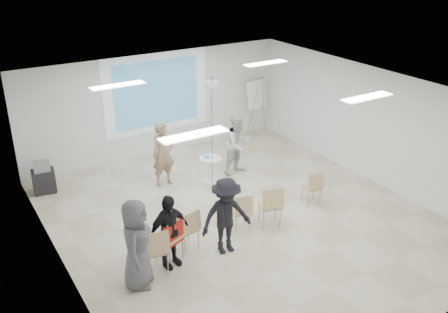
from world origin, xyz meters
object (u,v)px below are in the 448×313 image
player_left (163,150)px  laptop (186,227)px  av_cart (43,178)px  flipchart_easel (256,94)px  pedestal_table (210,168)px  chair_right_inner (271,203)px  chair_left_inner (188,227)px  audience_outer (136,239)px  chair_left_mid (172,236)px  chair_center (242,209)px  audience_mid (226,211)px  audience_left (168,227)px  chair_far_left (156,248)px  chair_right_far (313,186)px  player_right (238,141)px

player_left → laptop: player_left is taller
av_cart → flipchart_easel: bearing=12.4°
pedestal_table → chair_right_inner: 2.65m
pedestal_table → av_cart: size_ratio=0.85×
chair_left_inner → chair_right_inner: chair_right_inner is taller
laptop → audience_outer: bearing=15.2°
chair_right_inner → audience_outer: bearing=-153.2°
chair_left_mid → chair_right_inner: bearing=-20.6°
av_cart → laptop: bearing=-56.3°
audience_outer → chair_center: bearing=-46.4°
audience_mid → flipchart_easel: bearing=55.9°
player_left → chair_center: player_left is taller
audience_left → av_cart: bearing=96.6°
av_cart → chair_left_inner: bearing=-56.7°
flipchart_easel → pedestal_table: bearing=-151.0°
chair_far_left → chair_left_mid: chair_far_left is taller
chair_right_far → audience_mid: size_ratio=0.46×
av_cart → player_left: bearing=-14.8°
player_right → chair_far_left: 4.84m
audience_outer → pedestal_table: bearing=-16.0°
chair_far_left → laptop: 1.04m
chair_left_inner → chair_center: size_ratio=1.04×
chair_left_inner → audience_mid: 0.87m
chair_far_left → chair_right_inner: 2.89m
audience_left → audience_outer: size_ratio=0.90×
chair_far_left → pedestal_table: bearing=53.9°
audience_left → flipchart_easel: flipchart_easel is taller
audience_outer → av_cart: bearing=38.8°
laptop → audience_outer: 1.53m
laptop → chair_right_inner: bearing=162.3°
chair_center → flipchart_easel: size_ratio=0.46×
chair_center → audience_left: audience_left is taller
chair_far_left → audience_left: size_ratio=0.57×
player_left → laptop: (-0.87, -2.88, -0.48)m
chair_far_left → audience_left: (0.34, 0.13, 0.29)m
chair_left_inner → laptop: 0.11m
chair_left_mid → audience_mid: bearing=-34.6°
player_left → audience_left: bearing=-117.6°
chair_right_inner → flipchart_easel: (2.92, 4.80, 0.81)m
audience_left → flipchart_easel: (5.46, 4.91, 0.52)m
chair_left_inner → laptop: size_ratio=2.73×
pedestal_table → laptop: 3.08m
chair_right_inner → audience_mid: size_ratio=0.54×
chair_right_far → audience_mid: bearing=-157.7°
chair_left_mid → chair_center: size_ratio=1.13×
player_left → chair_right_inner: size_ratio=1.93×
chair_right_inner → chair_left_mid: bearing=-158.6°
pedestal_table → chair_right_inner: size_ratio=0.71×
chair_left_inner → audience_mid: (0.62, -0.46, 0.40)m
chair_center → chair_far_left: bearing=-154.4°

